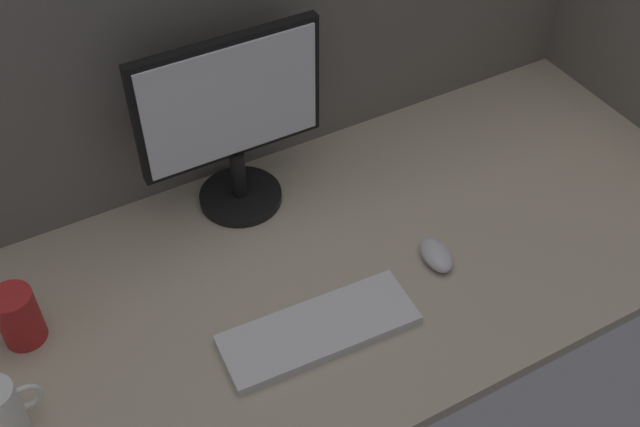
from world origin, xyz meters
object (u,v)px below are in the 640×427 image
object	(u,v)px
mouse	(436,255)
mug_ceramic_white	(1,409)
monitor	(232,118)
keyboard	(319,330)
mug_red_plastic	(18,317)

from	to	relation	value
mouse	mug_ceramic_white	size ratio (longest dim) A/B	0.87
monitor	mug_ceramic_white	xyz separation A→B (cm)	(-57.27, -32.50, -16.39)
keyboard	mug_ceramic_white	xyz separation A→B (cm)	(-54.97, 7.98, 4.54)
monitor	mug_ceramic_white	bearing A→B (deg)	-150.42
mug_red_plastic	keyboard	bearing A→B (deg)	-27.93
mouse	mug_red_plastic	bearing A→B (deg)	172.97
mouse	monitor	bearing A→B (deg)	135.14
monitor	keyboard	world-z (taller)	monitor
mouse	mug_red_plastic	world-z (taller)	mug_red_plastic
monitor	keyboard	xyz separation A→B (cm)	(-2.29, -40.49, -20.94)
mug_ceramic_white	monitor	bearing A→B (deg)	29.58
keyboard	mug_ceramic_white	bearing A→B (deg)	174.96
mouse	mug_ceramic_white	world-z (taller)	mug_ceramic_white
keyboard	mouse	xyz separation A→B (cm)	(29.46, 4.45, 0.70)
monitor	mug_red_plastic	xyz separation A→B (cm)	(-50.27, -15.06, -16.01)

